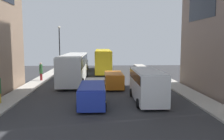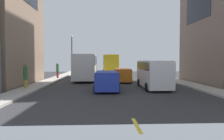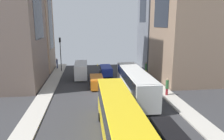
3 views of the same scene
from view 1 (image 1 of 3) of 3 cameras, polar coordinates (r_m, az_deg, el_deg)
name	(u,v)px [view 1 (image 1 of 3)]	position (r m, az deg, el deg)	size (l,w,h in m)	color
ground_plane	(103,82)	(28.84, -2.14, -2.87)	(41.69, 41.69, 0.00)	#333335
sidewalk_west	(38,82)	(29.77, -17.46, -2.73)	(1.97, 44.00, 0.15)	#B2ADA3
sidewalk_east	(166,81)	(29.99, 13.07, -2.52)	(1.97, 44.00, 0.15)	#B2ADA3
lane_stripe_1	(105,104)	(18.56, -1.64, -8.19)	(0.16, 2.00, 0.01)	yellow
lane_stripe_2	(103,82)	(28.84, -2.14, -2.86)	(0.16, 2.00, 0.01)	yellow
lane_stripe_3	(102,71)	(39.23, -2.37, -0.34)	(0.16, 2.00, 0.01)	yellow
lane_stripe_4	(102,65)	(49.67, -2.51, 1.13)	(0.16, 2.00, 0.01)	yellow
city_bus_white	(74,65)	(29.00, -9.16, 1.11)	(2.80, 12.33, 3.35)	silver
streetcar_yellow	(103,59)	(38.93, -2.21, 2.74)	(2.70, 12.54, 3.59)	yellow
delivery_van_white	(147,83)	(19.12, 8.54, -3.19)	(2.25, 6.02, 2.58)	white
car_orange_0	(114,79)	(24.72, 0.43, -2.23)	(2.04, 4.23, 1.61)	orange
car_black_1	(82,65)	(40.63, -7.22, 1.23)	(1.89, 4.72, 1.65)	black
car_blue_2	(92,94)	(17.72, -4.86, -5.73)	(2.09, 4.48, 1.64)	#2338AD
pedestrian_crossing_near	(41,71)	(30.18, -16.86, -0.23)	(0.40, 0.40, 2.18)	maroon
streetlamp_near	(59,43)	(41.91, -12.64, 6.39)	(0.44, 0.44, 7.48)	black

